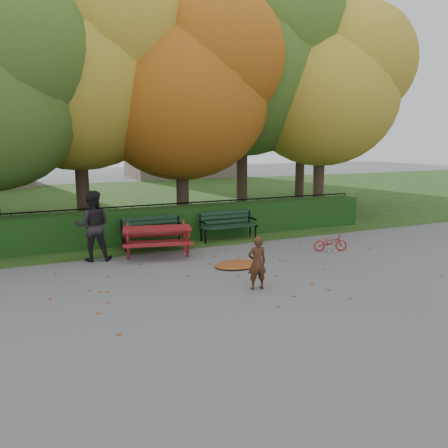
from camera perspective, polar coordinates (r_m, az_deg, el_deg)
name	(u,v)px	position (r m, az deg, el deg)	size (l,w,h in m)	color
ground	(251,276)	(10.04, 3.58, -6.84)	(90.00, 90.00, 0.00)	slate
grass_strip	(125,201)	(23.10, -12.86, 2.93)	(90.00, 90.00, 0.00)	#193812
building_right	(182,106)	(38.65, -5.54, 15.08)	(9.00, 6.00, 12.00)	tan
hedge	(185,222)	(13.94, -5.05, 0.24)	(13.00, 0.90, 1.00)	black
iron_fence	(178,217)	(14.68, -6.09, 0.89)	(14.00, 0.04, 1.02)	black
tree_b	(88,66)	(15.52, -17.37, 19.06)	(6.72, 6.40, 8.79)	black
tree_c	(192,87)	(15.48, -4.15, 17.36)	(6.30, 6.00, 8.00)	black
tree_d	(255,64)	(18.03, 4.01, 20.13)	(7.14, 6.80, 9.58)	black
tree_e	(333,87)	(18.11, 14.01, 16.93)	(6.09, 5.80, 8.16)	black
tree_g	(311,92)	(22.41, 11.29, 16.53)	(6.30, 6.00, 8.55)	black
bench_left	(152,229)	(12.82, -9.36, -0.70)	(1.80, 0.57, 0.88)	black
bench_right	(227,223)	(13.62, 0.43, 0.11)	(1.80, 0.57, 0.88)	black
picnic_table	(157,234)	(11.82, -8.74, -1.27)	(2.06, 1.80, 0.87)	maroon
leaf_pile	(238,265)	(10.81, 1.83, -5.31)	(1.20, 0.83, 0.08)	maroon
leaf_scatter	(245,273)	(10.30, 2.80, -6.35)	(9.00, 5.70, 0.01)	maroon
child	(257,263)	(9.07, 4.34, -5.08)	(0.41, 0.27, 1.12)	#3E2313
adult	(93,226)	(11.64, -16.76, -0.23)	(0.88, 0.69, 1.82)	black
bicycle	(330,242)	(12.59, 13.72, -2.36)	(0.32, 0.93, 0.49)	#AC0F18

